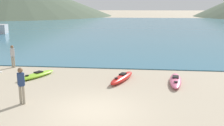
{
  "coord_description": "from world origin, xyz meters",
  "views": [
    {
      "loc": [
        1.9,
        -9.7,
        4.17
      ],
      "look_at": [
        0.1,
        6.68,
        0.5
      ],
      "focal_mm": 42.0,
      "sensor_mm": 36.0,
      "label": 1
    }
  ],
  "objects_px": {
    "kayak_on_sand_0": "(37,75)",
    "person_near_foreground": "(21,83)",
    "person_near_waterline": "(13,55)",
    "kayak_on_sand_3": "(122,78)",
    "kayak_on_sand_4": "(176,80)"
  },
  "relations": [
    {
      "from": "kayak_on_sand_0",
      "to": "person_near_foreground",
      "type": "distance_m",
      "value": 4.38
    },
    {
      "from": "kayak_on_sand_0",
      "to": "person_near_waterline",
      "type": "relative_size",
      "value": 1.72
    },
    {
      "from": "kayak_on_sand_0",
      "to": "person_near_foreground",
      "type": "xyz_separation_m",
      "value": [
        1.04,
        -4.18,
        0.78
      ]
    },
    {
      "from": "kayak_on_sand_0",
      "to": "kayak_on_sand_3",
      "type": "height_order",
      "value": "kayak_on_sand_3"
    },
    {
      "from": "kayak_on_sand_4",
      "to": "person_near_waterline",
      "type": "relative_size",
      "value": 1.95
    },
    {
      "from": "person_near_foreground",
      "to": "person_near_waterline",
      "type": "distance_m",
      "value": 7.31
    },
    {
      "from": "kayak_on_sand_0",
      "to": "person_near_waterline",
      "type": "xyz_separation_m",
      "value": [
        -2.54,
        2.2,
        0.74
      ]
    },
    {
      "from": "person_near_foreground",
      "to": "kayak_on_sand_3",
      "type": "bearing_deg",
      "value": 44.75
    },
    {
      "from": "person_near_waterline",
      "to": "person_near_foreground",
      "type": "bearing_deg",
      "value": -60.67
    },
    {
      "from": "kayak_on_sand_4",
      "to": "person_near_foreground",
      "type": "relative_size",
      "value": 1.85
    },
    {
      "from": "kayak_on_sand_0",
      "to": "kayak_on_sand_3",
      "type": "distance_m",
      "value": 5.04
    },
    {
      "from": "kayak_on_sand_3",
      "to": "kayak_on_sand_4",
      "type": "distance_m",
      "value": 2.93
    },
    {
      "from": "kayak_on_sand_4",
      "to": "person_near_waterline",
      "type": "xyz_separation_m",
      "value": [
        -10.51,
        2.54,
        0.72
      ]
    },
    {
      "from": "kayak_on_sand_3",
      "to": "person_near_waterline",
      "type": "distance_m",
      "value": 7.98
    },
    {
      "from": "kayak_on_sand_4",
      "to": "person_near_foreground",
      "type": "distance_m",
      "value": 7.96
    }
  ]
}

